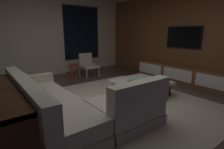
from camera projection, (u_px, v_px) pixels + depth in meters
floor at (109, 106)px, 3.78m from camera, size 9.20×9.20×0.00m
back_wall_with_window at (46, 37)px, 6.23m from camera, size 6.60×0.30×2.70m
media_wall at (193, 37)px, 5.26m from camera, size 0.12×7.80×2.70m
area_rug at (125, 103)px, 3.91m from camera, size 3.20×3.80×0.01m
sectional_couch at (69, 107)px, 3.00m from camera, size 1.98×2.50×0.82m
coffee_table at (141, 88)px, 4.38m from camera, size 1.16×1.16×0.36m
book_stack_on_coffee_table at (134, 81)px, 4.26m from camera, size 0.28×0.20×0.06m
accent_chair_near_window at (88, 64)px, 6.18m from camera, size 0.54×0.56×0.78m
side_stool at (73, 67)px, 5.91m from camera, size 0.32×0.32×0.46m
media_console at (182, 75)px, 5.39m from camera, size 0.46×3.10×0.52m
mounted_tv at (183, 37)px, 5.39m from camera, size 0.05×1.11×0.64m
console_table_behind_couch at (4, 112)px, 2.54m from camera, size 0.40×2.10×0.74m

